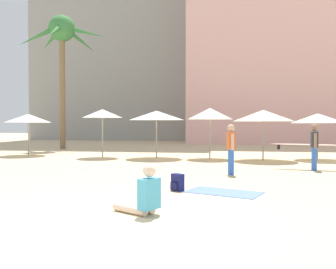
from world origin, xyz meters
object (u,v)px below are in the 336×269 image
cafe_umbrella_4 (28,118)px  beach_towel (224,192)px  cafe_umbrella_1 (210,114)px  person_mid_left (314,145)px  cafe_umbrella_2 (102,114)px  person_far_right (231,147)px  cafe_umbrella_3 (263,116)px  cafe_umbrella_6 (157,115)px  palm_tree_far_left (62,38)px  cafe_umbrella_0 (318,118)px  backpack (177,183)px  person_near_left (143,196)px

cafe_umbrella_4 → beach_towel: size_ratio=1.37×
cafe_umbrella_1 → person_mid_left: (3.89, -3.77, -1.26)m
cafe_umbrella_2 → person_mid_left: size_ratio=0.81×
person_mid_left → person_far_right: (-2.94, -1.69, -0.00)m
cafe_umbrella_3 → cafe_umbrella_6: (-5.03, 0.29, 0.04)m
beach_towel → person_far_right: bearing=86.5°
person_far_right → palm_tree_far_left: bearing=125.3°
cafe_umbrella_4 → beach_towel: (10.40, -9.06, -1.97)m
cafe_umbrella_0 → cafe_umbrella_2: size_ratio=1.02×
backpack → person_mid_left: bearing=176.5°
person_mid_left → cafe_umbrella_3: bearing=118.9°
cafe_umbrella_3 → cafe_umbrella_4: cafe_umbrella_3 is taller
cafe_umbrella_2 → backpack: size_ratio=5.72×
beach_towel → person_mid_left: person_mid_left is taller
palm_tree_far_left → person_mid_left: (13.94, -9.07, -6.47)m
cafe_umbrella_0 → cafe_umbrella_3: size_ratio=0.88×
cafe_umbrella_0 → person_near_left: bearing=-116.3°
beach_towel → cafe_umbrella_3: bearing=78.5°
palm_tree_far_left → person_near_left: (9.38, -16.39, -7.04)m
person_mid_left → palm_tree_far_left: bearing=152.5°
cafe_umbrella_0 → backpack: bearing=-120.8°
cafe_umbrella_4 → cafe_umbrella_0: bearing=-0.0°
cafe_umbrella_1 → cafe_umbrella_6: (-2.59, -0.12, -0.08)m
cafe_umbrella_0 → person_near_left: 12.87m
backpack → person_mid_left: (4.27, 4.89, 0.70)m
palm_tree_far_left → cafe_umbrella_4: bearing=-85.3°
beach_towel → person_near_left: 2.80m
person_far_right → cafe_umbrella_1: bearing=89.5°
beach_towel → backpack: bearing=178.0°
cafe_umbrella_2 → cafe_umbrella_6: cafe_umbrella_2 is taller
cafe_umbrella_2 → cafe_umbrella_6: 2.74m
cafe_umbrella_1 → beach_towel: (0.75, -8.70, -2.15)m
cafe_umbrella_1 → cafe_umbrella_2: 5.32m
cafe_umbrella_4 → backpack: 13.05m
cafe_umbrella_6 → beach_towel: (3.34, -8.58, -2.08)m
cafe_umbrella_6 → person_far_right: size_ratio=1.65×
palm_tree_far_left → cafe_umbrella_4: (0.41, -4.95, -5.40)m
cafe_umbrella_2 → person_far_right: (6.27, -5.27, -1.29)m
cafe_umbrella_0 → cafe_umbrella_6: bearing=-176.4°
palm_tree_far_left → cafe_umbrella_2: size_ratio=3.70×
palm_tree_far_left → person_far_right: 16.69m
cafe_umbrella_0 → cafe_umbrella_4: bearing=180.0°
backpack → person_mid_left: person_mid_left is taller
cafe_umbrella_2 → cafe_umbrella_3: cafe_umbrella_2 is taller
beach_towel → person_mid_left: 5.92m
cafe_umbrella_4 → backpack: cafe_umbrella_4 is taller
cafe_umbrella_1 → cafe_umbrella_2: (-5.32, -0.19, 0.03)m
cafe_umbrella_2 → person_near_left: cafe_umbrella_2 is taller
cafe_umbrella_0 → cafe_umbrella_3: bearing=-163.3°
cafe_umbrella_3 → cafe_umbrella_4: size_ratio=1.16×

